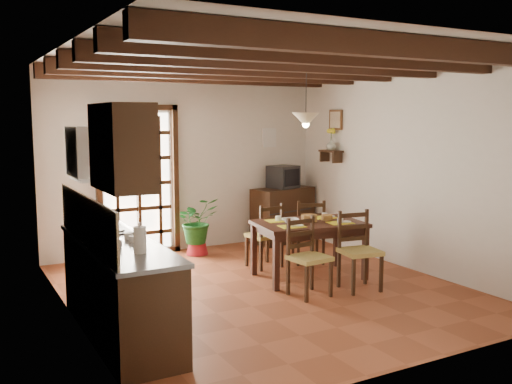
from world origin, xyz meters
TOP-DOWN VIEW (x-y plane):
  - ground_plane at (0.00, 0.00)m, footprint 5.00×5.00m
  - room_shell at (0.00, 0.00)m, footprint 4.52×5.02m
  - ceiling_beams at (0.00, 0.00)m, footprint 4.50×4.34m
  - french_door at (-0.80, 2.45)m, footprint 1.26×0.11m
  - kitchen_counter at (-1.96, -0.60)m, footprint 0.64×2.25m
  - upper_cabinet at (-2.08, -1.30)m, footprint 0.35×0.80m
  - range_hood at (-2.05, -0.05)m, footprint 0.38×0.60m
  - counter_items at (-1.95, -0.51)m, footprint 0.50×1.43m
  - dining_table at (0.77, 0.18)m, footprint 1.47×1.05m
  - chair_near_left at (0.33, -0.46)m, footprint 0.46×0.44m
  - chair_near_right at (1.01, -0.55)m, footprint 0.50×0.48m
  - chair_far_left at (0.53, 0.92)m, footprint 0.46×0.45m
  - chair_far_right at (1.19, 0.83)m, footprint 0.54×0.53m
  - table_setting at (0.77, 0.18)m, footprint 0.99×0.66m
  - table_bowl at (0.53, 0.26)m, footprint 0.26×0.26m
  - sideboard at (1.62, 2.23)m, footprint 1.16×0.72m
  - crt_tv at (1.62, 2.22)m, footprint 0.53×0.50m
  - fuse_box at (1.50, 2.48)m, footprint 0.25×0.03m
  - plant_pot at (-0.02, 2.05)m, footprint 0.33×0.33m
  - potted_plant at (-0.02, 2.05)m, footprint 1.75×1.54m
  - wall_shelf at (2.14, 1.60)m, footprint 0.20×0.42m
  - shelf_vase at (2.14, 1.60)m, footprint 0.15×0.15m
  - shelf_flowers at (2.14, 1.60)m, footprint 0.14×0.14m
  - framed_picture at (2.22, 1.60)m, footprint 0.03×0.32m
  - pendant_lamp at (0.77, 0.28)m, footprint 0.36×0.36m

SIDE VIEW (x-z plane):
  - ground_plane at x=0.00m, z-range 0.00..0.00m
  - plant_pot at x=-0.02m, z-range 0.01..0.21m
  - chair_far_left at x=0.53m, z-range -0.17..0.74m
  - chair_near_left at x=0.33m, z-range -0.17..0.75m
  - chair_far_right at x=1.19m, z-range -0.17..0.75m
  - chair_near_right at x=1.01m, z-range -0.18..0.78m
  - sideboard at x=1.62m, z-range 0.00..0.91m
  - kitchen_counter at x=-1.96m, z-range -0.22..1.16m
  - potted_plant at x=-0.02m, z-range -0.34..1.48m
  - dining_table at x=0.77m, z-range 0.28..1.02m
  - table_setting at x=0.77m, z-range 0.71..0.80m
  - table_bowl at x=0.53m, z-range 0.74..0.79m
  - counter_items at x=-1.95m, z-range 0.83..1.08m
  - crt_tv at x=1.62m, z-range 0.92..1.29m
  - french_door at x=-0.80m, z-range 0.02..2.34m
  - wall_shelf at x=2.14m, z-range 1.41..1.61m
  - shelf_vase at x=2.14m, z-range 1.57..1.73m
  - range_hood at x=-2.05m, z-range 1.46..2.00m
  - fuse_box at x=1.50m, z-range 1.59..1.91m
  - room_shell at x=0.00m, z-range 0.41..3.22m
  - upper_cabinet at x=-2.08m, z-range 1.50..2.20m
  - shelf_flowers at x=2.14m, z-range 1.68..2.04m
  - framed_picture at x=2.22m, z-range 1.89..2.21m
  - pendant_lamp at x=0.77m, z-range 1.66..2.50m
  - ceiling_beams at x=0.00m, z-range 2.59..2.79m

